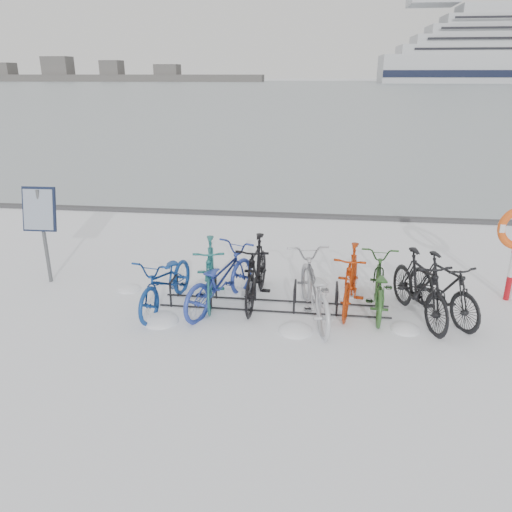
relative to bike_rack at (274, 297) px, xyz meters
name	(u,v)px	position (x,y,z in m)	size (l,w,h in m)	color
ground	(274,307)	(0.00, 0.00, -0.18)	(900.00, 900.00, 0.00)	white
ice_sheet	(321,87)	(0.00, 155.00, -0.17)	(400.00, 298.00, 0.02)	#9EABB2
quay_edge	(293,215)	(0.00, 5.90, -0.13)	(400.00, 0.25, 0.10)	#3F3F42
bike_rack	(274,297)	(0.00, 0.00, 0.00)	(4.00, 0.48, 0.46)	black
info_board	(40,215)	(-4.48, 0.56, 1.18)	(0.64, 0.26, 1.89)	#595B5E
shoreline	(91,76)	(-122.02, 260.00, 2.61)	(180.00, 12.00, 9.50)	#484848
bike_0	(166,279)	(-1.86, -0.20, 0.33)	(0.68, 1.95, 1.02)	navy
bike_1	(210,270)	(-1.17, 0.19, 0.38)	(0.53, 1.88, 1.13)	#1F6263
bike_2	(220,277)	(-0.95, -0.06, 0.36)	(0.72, 2.07, 1.08)	#283C9C
bike_3	(256,270)	(-0.34, 0.23, 0.42)	(0.56, 1.99, 1.19)	black
bike_4	(314,286)	(0.68, -0.28, 0.37)	(0.73, 2.11, 1.10)	#B9BAC1
bike_5	(351,277)	(1.31, 0.19, 0.37)	(0.52, 1.85, 1.11)	#A72E09
bike_6	(379,283)	(1.79, 0.17, 0.31)	(0.65, 1.85, 0.97)	#2E5B27
bike_7	(420,286)	(2.42, -0.09, 0.40)	(0.55, 1.93, 1.16)	black
bike_8	(443,286)	(2.82, 0.02, 0.36)	(0.51, 1.80, 1.08)	black
snow_drifts	(261,311)	(-0.20, -0.19, -0.18)	(5.42, 2.10, 0.21)	white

